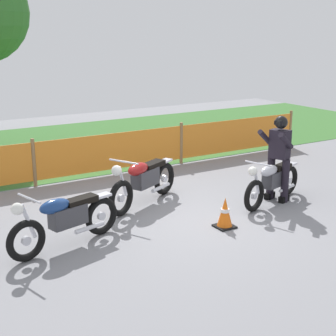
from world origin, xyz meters
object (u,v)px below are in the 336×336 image
object	(u,v)px
motorcycle_trailing	(144,180)
motorcycle_third	(65,219)
rider_lead	(279,155)
motorcycle_lead	(273,181)
traffic_cone	(225,213)

from	to	relation	value
motorcycle_trailing	motorcycle_third	distance (m)	2.26
rider_lead	motorcycle_third	bearing A→B (deg)	-17.79
rider_lead	motorcycle_trailing	bearing A→B (deg)	-42.98
motorcycle_third	motorcycle_trailing	bearing A→B (deg)	-165.75
motorcycle_trailing	rider_lead	bearing A→B (deg)	127.28
motorcycle_lead	rider_lead	bearing A→B (deg)	-179.43
motorcycle_third	traffic_cone	xyz separation A→B (m)	(2.60, -0.63, -0.20)
motorcycle_trailing	motorcycle_third	size ratio (longest dim) A/B	0.99
motorcycle_trailing	rider_lead	world-z (taller)	rider_lead
motorcycle_lead	motorcycle_trailing	size ratio (longest dim) A/B	0.96
motorcycle_third	rider_lead	bearing A→B (deg)	164.50
motorcycle_lead	motorcycle_trailing	world-z (taller)	motorcycle_trailing
motorcycle_lead	rider_lead	distance (m)	0.51
motorcycle_third	traffic_cone	world-z (taller)	motorcycle_third
motorcycle_lead	motorcycle_trailing	bearing A→B (deg)	-45.93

